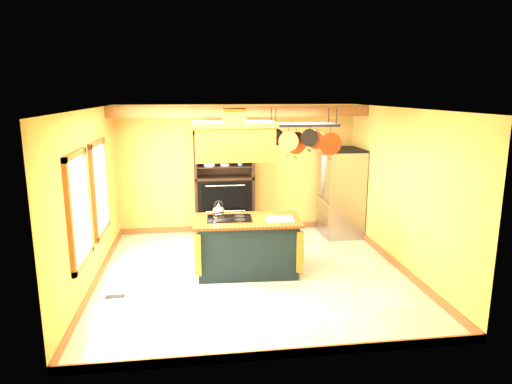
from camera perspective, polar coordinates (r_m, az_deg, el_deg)
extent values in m
plane|color=beige|center=(7.68, -0.42, -10.18)|extent=(5.00, 5.00, 0.00)
plane|color=white|center=(7.10, -0.45, 10.38)|extent=(5.00, 5.00, 0.00)
cube|color=tan|center=(9.71, -2.29, 2.91)|extent=(5.00, 0.02, 2.70)
cube|color=tan|center=(4.89, 3.27, -6.70)|extent=(5.00, 0.02, 2.70)
cube|color=tan|center=(7.39, -20.03, -0.86)|extent=(0.02, 5.00, 2.70)
cube|color=tan|center=(7.97, 17.69, 0.23)|extent=(0.02, 5.00, 2.70)
cube|color=#9A5B2F|center=(8.79, -1.86, 10.05)|extent=(5.00, 0.15, 0.20)
cube|color=#9A5B2F|center=(6.62, -21.24, -2.00)|extent=(0.06, 1.06, 1.56)
cube|color=white|center=(6.61, -21.03, -2.00)|extent=(0.02, 0.85, 1.34)
cube|color=#9A5B2F|center=(7.95, -18.95, 0.48)|extent=(0.06, 1.06, 1.56)
cube|color=white|center=(7.95, -18.78, 0.49)|extent=(0.02, 0.85, 1.34)
cube|color=#13252D|center=(7.60, -1.10, -6.88)|extent=(1.63, 0.93, 0.88)
cube|color=brown|center=(7.46, -1.12, -3.55)|extent=(1.77, 1.04, 0.04)
cube|color=black|center=(7.49, -3.35, -3.30)|extent=(0.74, 0.53, 0.01)
ellipsoid|color=silver|center=(7.57, -4.70, -2.34)|extent=(0.20, 0.20, 0.16)
cube|color=white|center=(7.43, 3.00, -3.38)|extent=(0.45, 0.36, 0.02)
cube|color=#A36D28|center=(7.20, -2.75, 6.07)|extent=(1.22, 0.66, 0.52)
cube|color=#9A5B2F|center=(7.17, -2.77, 8.45)|extent=(1.30, 0.73, 0.08)
cube|color=#A36D28|center=(7.17, -2.78, 9.25)|extent=(0.35, 0.35, 0.28)
cube|color=black|center=(7.35, 5.90, 8.37)|extent=(1.06, 0.53, 0.04)
cylinder|color=black|center=(7.04, 2.49, 9.30)|extent=(0.02, 0.02, 0.26)
cylinder|color=black|center=(7.67, 9.06, 9.42)|extent=(0.02, 0.02, 0.26)
cylinder|color=black|center=(7.38, 2.44, 6.89)|extent=(0.28, 0.04, 0.28)
cylinder|color=silver|center=(7.21, 4.07, 6.34)|extent=(0.32, 0.04, 0.32)
cylinder|color=#AC452B|center=(7.46, 5.02, 6.13)|extent=(0.36, 0.04, 0.36)
cylinder|color=black|center=(7.28, 6.71, 6.74)|extent=(0.28, 0.04, 0.28)
cylinder|color=silver|center=(7.54, 7.56, 6.52)|extent=(0.32, 0.04, 0.32)
cylinder|color=#AC452B|center=(7.38, 9.26, 5.96)|extent=(0.36, 0.04, 0.36)
cube|color=#989BA0|center=(9.65, 10.65, -0.15)|extent=(0.74, 0.91, 1.78)
cube|color=#989BA0|center=(9.24, 8.91, 1.85)|extent=(0.03, 0.44, 0.96)
cube|color=#989BA0|center=(9.67, 8.15, 2.34)|extent=(0.03, 0.44, 0.96)
cube|color=#989BA0|center=(9.65, 8.36, -3.00)|extent=(0.03, 0.87, 0.75)
cube|color=black|center=(9.87, 10.45, -5.03)|extent=(0.70, 0.86, 0.06)
cube|color=black|center=(9.69, -4.09, 1.27)|extent=(1.23, 0.06, 2.17)
cube|color=black|center=(9.44, -7.53, 0.90)|extent=(0.06, 0.52, 2.17)
cube|color=black|center=(9.51, -0.49, 1.09)|extent=(0.06, 0.52, 2.17)
cube|color=black|center=(9.43, -4.01, 1.84)|extent=(1.23, 0.52, 0.05)
cube|color=black|center=(9.59, -3.97, -1.55)|extent=(1.11, 0.42, 1.17)
cube|color=black|center=(9.23, -3.87, -0.49)|extent=(0.96, 0.04, 0.52)
cube|color=black|center=(9.36, -3.82, -3.59)|extent=(0.96, 0.04, 0.47)
cube|color=black|center=(9.39, -4.03, 3.26)|extent=(1.11, 0.46, 0.02)
cube|color=black|center=(9.36, -4.06, 4.80)|extent=(1.11, 0.46, 0.02)
cube|color=black|center=(9.33, -4.08, 6.29)|extent=(1.11, 0.46, 0.02)
cylinder|color=white|center=(9.32, -5.87, 3.46)|extent=(0.22, 0.22, 0.07)
cylinder|color=teal|center=(9.32, -2.01, 5.41)|extent=(0.10, 0.10, 0.17)
cube|color=black|center=(7.19, -17.19, -12.37)|extent=(0.29, 0.14, 0.01)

